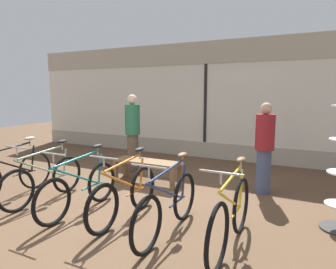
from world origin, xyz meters
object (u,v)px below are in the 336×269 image
at_px(bicycle_far_left, 11,174).
at_px(display_bench, 147,165).
at_px(bicycle_far_right, 231,216).
at_px(bicycle_left, 44,179).
at_px(bicycle_center_right, 125,195).
at_px(customer_by_window, 264,146).
at_px(customer_near_rack, 133,131).
at_px(bicycle_right, 168,206).
at_px(bicycle_center_left, 80,188).

height_order(bicycle_far_left, display_bench, bicycle_far_left).
bearing_deg(bicycle_far_right, bicycle_left, 178.00).
height_order(bicycle_far_left, bicycle_center_right, bicycle_far_left).
bearing_deg(customer_by_window, bicycle_center_right, -126.93).
relative_size(bicycle_far_left, bicycle_far_right, 1.00).
bearing_deg(customer_near_rack, bicycle_far_right, -39.01).
height_order(bicycle_far_left, customer_near_rack, customer_near_rack).
xyz_separation_m(bicycle_left, bicycle_right, (2.41, -0.11, 0.01)).
relative_size(bicycle_right, customer_near_rack, 0.98).
relative_size(bicycle_left, bicycle_far_right, 0.99).
bearing_deg(bicycle_left, bicycle_far_left, -172.28).
distance_m(bicycle_far_right, display_bench, 2.83).
bearing_deg(bicycle_far_left, display_bench, 45.00).
xyz_separation_m(bicycle_center_left, display_bench, (0.16, 1.74, 0.01)).
relative_size(bicycle_left, bicycle_right, 0.98).
bearing_deg(bicycle_far_right, customer_near_rack, 140.99).
relative_size(bicycle_far_left, display_bench, 1.25).
relative_size(bicycle_far_left, bicycle_center_left, 1.01).
distance_m(bicycle_far_right, customer_near_rack, 3.87).
bearing_deg(customer_by_window, bicycle_right, -110.41).
relative_size(bicycle_far_right, display_bench, 1.24).
bearing_deg(display_bench, bicycle_left, -122.03).
xyz_separation_m(bicycle_far_left, customer_by_window, (3.95, 2.20, 0.47)).
height_order(bicycle_center_right, bicycle_far_right, bicycle_far_right).
relative_size(bicycle_left, bicycle_center_right, 1.02).
height_order(bicycle_far_right, display_bench, bicycle_far_right).
distance_m(bicycle_center_left, bicycle_center_right, 0.78).
height_order(bicycle_far_left, customer_by_window, customer_by_window).
bearing_deg(bicycle_far_left, bicycle_center_right, 2.30).
bearing_deg(display_bench, bicycle_center_right, -69.42).
distance_m(bicycle_far_left, bicycle_far_right, 3.96).
distance_m(bicycle_center_right, customer_near_rack, 2.75).
bearing_deg(customer_by_window, bicycle_far_left, -150.94).
xyz_separation_m(bicycle_center_right, display_bench, (-0.62, 1.66, 0.01)).
xyz_separation_m(bicycle_left, customer_by_window, (3.24, 2.10, 0.49)).
bearing_deg(bicycle_center_right, bicycle_far_left, -177.70).
relative_size(bicycle_center_right, customer_near_rack, 0.94).
distance_m(bicycle_left, customer_near_rack, 2.38).
distance_m(bicycle_far_left, bicycle_left, 0.72).
bearing_deg(bicycle_far_left, bicycle_far_right, -0.23).
bearing_deg(display_bench, bicycle_far_right, -38.70).
height_order(bicycle_right, customer_near_rack, customer_near_rack).
xyz_separation_m(bicycle_far_left, bicycle_right, (3.13, -0.01, -0.02)).
bearing_deg(bicycle_far_right, bicycle_center_left, 179.29).
height_order(bicycle_left, display_bench, bicycle_left).
xyz_separation_m(bicycle_left, bicycle_far_right, (3.24, -0.11, 0.03)).
distance_m(bicycle_far_left, bicycle_center_left, 1.59).
height_order(bicycle_right, display_bench, bicycle_right).
relative_size(bicycle_right, display_bench, 1.25).
xyz_separation_m(bicycle_right, display_bench, (-1.38, 1.77, 0.00)).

